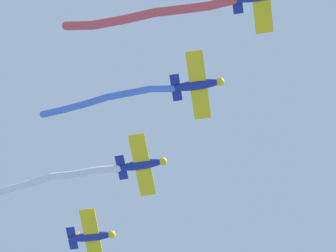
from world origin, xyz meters
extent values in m
cylinder|color=#DB4C4C|center=(-8.77, 8.32, 66.82)|extent=(2.52, 2.25, 1.43)
cylinder|color=#DB4C4C|center=(-10.59, 9.87, 66.59)|extent=(2.43, 2.19, 0.88)
cylinder|color=#DB4C4C|center=(-12.62, 11.50, 66.67)|extent=(2.79, 2.44, 1.08)
cylinder|color=#DB4C4C|center=(-14.78, 13.38, 66.61)|extent=(2.84, 2.64, 1.22)
cylinder|color=#DB4C4C|center=(-17.00, 15.35, 66.27)|extent=(3.00, 2.61, 1.36)
cylinder|color=#DB4C4C|center=(-19.24, 17.04, 66.13)|extent=(2.71, 2.17, 1.04)
sphere|color=#DB4C4C|center=(-7.90, 7.52, 67.04)|extent=(0.87, 0.87, 0.87)
sphere|color=#DB4C4C|center=(-9.64, 9.11, 66.60)|extent=(0.87, 0.87, 0.87)
sphere|color=#DB4C4C|center=(-11.53, 10.62, 66.59)|extent=(0.87, 0.87, 0.87)
sphere|color=#DB4C4C|center=(-13.71, 12.38, 66.75)|extent=(0.87, 0.87, 0.87)
sphere|color=#DB4C4C|center=(-15.85, 14.38, 66.47)|extent=(0.87, 0.87, 0.87)
sphere|color=#DB4C4C|center=(-18.15, 16.32, 66.06)|extent=(0.87, 0.87, 0.87)
sphere|color=#DB4C4C|center=(-20.32, 17.77, 66.20)|extent=(0.87, 0.87, 0.87)
ellipsoid|color=navy|center=(-6.20, 16.70, 67.34)|extent=(4.52, 4.00, 1.03)
sphere|color=yellow|center=(-4.35, 15.16, 67.34)|extent=(1.23, 1.23, 0.87)
ellipsoid|color=black|center=(-5.71, 16.30, 67.73)|extent=(1.40, 1.33, 0.55)
cube|color=yellow|center=(-6.06, 16.59, 67.21)|extent=(5.98, 6.71, 0.14)
cube|color=navy|center=(-7.82, 18.04, 67.44)|extent=(2.56, 2.81, 0.11)
cube|color=yellow|center=(-7.74, 17.98, 67.97)|extent=(0.96, 0.83, 1.41)
cylinder|color=#4C75DB|center=(-9.01, 18.88, 67.37)|extent=(2.22, 1.75, 0.92)
cylinder|color=#4C75DB|center=(-10.64, 20.08, 67.32)|extent=(2.07, 1.80, 1.05)
cylinder|color=#4C75DB|center=(-12.33, 21.55, 67.14)|extent=(2.40, 2.23, 0.84)
cylinder|color=#4C75DB|center=(-14.03, 23.30, 67.13)|extent=(2.10, 2.27, 0.83)
cylinder|color=#4C75DB|center=(-15.63, 25.19, 67.33)|extent=(2.34, 2.43, 1.11)
cylinder|color=#4C75DB|center=(-17.24, 26.88, 67.40)|extent=(2.09, 1.96, 0.92)
sphere|color=#4C75DB|center=(-8.13, 18.30, 67.29)|extent=(0.71, 0.71, 0.71)
sphere|color=#4C75DB|center=(-9.89, 19.46, 67.46)|extent=(0.71, 0.71, 0.71)
sphere|color=#4C75DB|center=(-11.39, 20.70, 67.19)|extent=(0.71, 0.71, 0.71)
sphere|color=#4C75DB|center=(-13.27, 22.40, 67.08)|extent=(0.71, 0.71, 0.71)
sphere|color=#4C75DB|center=(-14.79, 24.21, 67.17)|extent=(0.71, 0.71, 0.71)
sphere|color=#4C75DB|center=(-16.47, 26.17, 67.48)|extent=(0.71, 0.71, 0.71)
sphere|color=#4C75DB|center=(-18.01, 27.60, 67.32)|extent=(0.71, 0.71, 0.71)
ellipsoid|color=navy|center=(-6.41, 27.50, 67.59)|extent=(4.46, 4.07, 1.03)
sphere|color=yellow|center=(-4.61, 25.92, 67.59)|extent=(1.23, 1.23, 0.87)
ellipsoid|color=black|center=(-5.94, 27.08, 67.98)|extent=(1.40, 1.34, 0.55)
cube|color=yellow|center=(-6.28, 27.38, 67.46)|extent=(6.09, 6.62, 0.14)
cube|color=navy|center=(-8.00, 28.88, 67.69)|extent=(2.60, 2.78, 0.11)
cube|color=yellow|center=(-7.92, 28.82, 68.22)|extent=(0.95, 0.85, 1.41)
cylinder|color=white|center=(-9.24, 29.79, 67.48)|extent=(2.35, 1.90, 0.90)
cylinder|color=white|center=(-11.12, 31.16, 67.21)|extent=(2.50, 2.07, 1.25)
cylinder|color=white|center=(-13.06, 32.63, 66.94)|extent=(2.48, 2.07, 0.91)
cylinder|color=white|center=(-14.76, 34.29, 66.93)|extent=(2.08, 2.31, 0.93)
cylinder|color=white|center=(-16.42, 36.12, 66.79)|extent=(2.55, 2.36, 1.27)
sphere|color=white|center=(-8.30, 29.15, 67.54)|extent=(0.75, 0.75, 0.75)
sphere|color=white|center=(-10.18, 30.43, 67.42)|extent=(0.75, 0.75, 0.75)
sphere|color=white|center=(-12.07, 31.90, 67.00)|extent=(0.75, 0.75, 0.75)
sphere|color=white|center=(-14.05, 33.37, 66.87)|extent=(0.75, 0.75, 0.75)
sphere|color=white|center=(-15.47, 35.21, 67.00)|extent=(0.75, 0.75, 0.75)
sphere|color=white|center=(-17.36, 37.03, 66.58)|extent=(0.75, 0.75, 0.75)
ellipsoid|color=navy|center=(-6.63, 38.30, 67.84)|extent=(4.58, 3.91, 1.03)
sphere|color=yellow|center=(-4.74, 36.81, 67.84)|extent=(1.23, 1.23, 0.87)
ellipsoid|color=black|center=(-6.13, 37.91, 68.23)|extent=(1.41, 1.31, 0.55)
cube|color=yellow|center=(-6.49, 38.19, 67.71)|extent=(5.86, 6.79, 0.14)
cube|color=navy|center=(-8.28, 39.60, 67.94)|extent=(2.52, 2.83, 0.11)
cube|color=yellow|center=(-8.20, 39.54, 68.47)|extent=(0.98, 0.81, 1.41)
camera|label=1|loc=(-20.73, -1.63, 2.28)|focal=73.04mm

